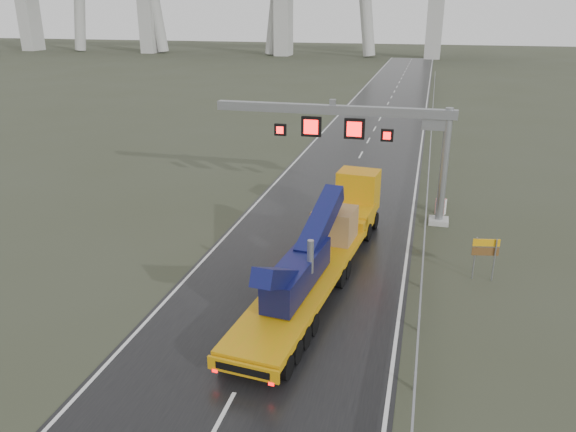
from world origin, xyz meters
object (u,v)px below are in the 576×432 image
(sign_gantry, at_px, (366,131))
(exit_sign_pair, at_px, (485,251))
(heavy_haul_truck, at_px, (328,239))
(striped_barrier, at_px, (441,206))

(sign_gantry, distance_m, exit_sign_pair, 10.93)
(heavy_haul_truck, xyz_separation_m, exit_sign_pair, (7.68, 0.55, -0.08))
(heavy_haul_truck, distance_m, exit_sign_pair, 7.70)
(sign_gantry, xyz_separation_m, exit_sign_pair, (6.90, -7.44, -4.06))
(striped_barrier, bearing_deg, exit_sign_pair, -55.24)
(heavy_haul_truck, height_order, striped_barrier, heavy_haul_truck)
(striped_barrier, bearing_deg, heavy_haul_truck, -97.73)
(sign_gantry, bearing_deg, exit_sign_pair, -47.18)
(exit_sign_pair, bearing_deg, sign_gantry, 121.90)
(sign_gantry, height_order, exit_sign_pair, sign_gantry)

